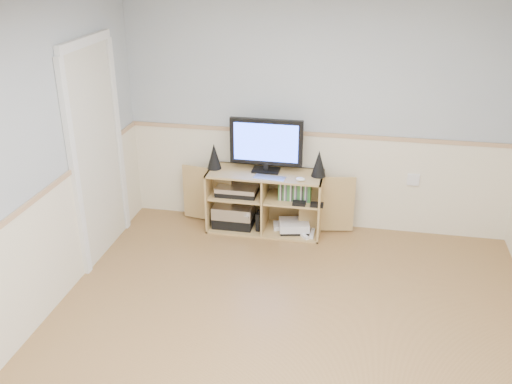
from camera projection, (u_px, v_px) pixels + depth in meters
The scene contains 11 objects.
room at pixel (280, 203), 3.86m from camera, with size 4.04×4.54×2.54m.
media_cabinet at pixel (266, 199), 6.03m from camera, with size 1.85×0.45×0.65m.
monitor at pixel (266, 143), 5.77m from camera, with size 0.75×0.18×0.56m.
speaker_left at pixel (214, 156), 5.91m from camera, with size 0.15×0.15×0.27m, color black.
speaker_right at pixel (319, 163), 5.72m from camera, with size 0.15×0.15×0.27m, color black.
keyboard at pixel (269, 178), 5.71m from camera, with size 0.32×0.13×0.01m, color silver.
mouse at pixel (300, 179), 5.65m from camera, with size 0.10×0.06×0.04m, color white.
av_components at pixel (235, 208), 6.08m from camera, with size 0.51×0.31×0.47m.
game_consoles at pixel (293, 226), 6.02m from camera, with size 0.46×0.32×0.11m.
game_cases at pixel (295, 191), 5.84m from camera, with size 0.33×0.14×0.19m, color #3F8C3F.
wall_outlet at pixel (413, 180), 5.82m from camera, with size 0.12×0.03×0.12m, color white.
Camera 1 is at (0.45, -3.34, 2.87)m, focal length 40.00 mm.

